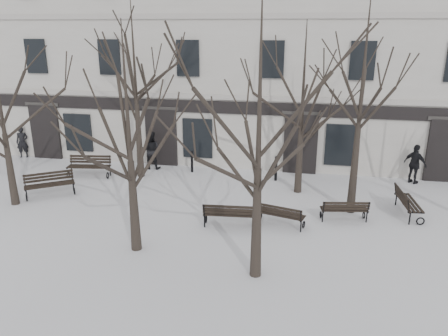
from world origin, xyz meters
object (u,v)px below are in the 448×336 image
(bench_0, at_px, (49,184))
(bench_3, at_px, (89,165))
(bench_1, at_px, (230,214))
(bench_5, at_px, (407,202))
(tree_1, at_px, (127,114))
(bench_4, at_px, (344,209))
(tree_2, at_px, (259,110))
(bench_2, at_px, (280,214))

(bench_0, bearing_deg, bench_3, 45.51)
(bench_1, distance_m, bench_5, 6.82)
(tree_1, relative_size, bench_4, 4.01)
(bench_4, xyz_separation_m, bench_5, (2.36, 1.04, 0.06))
(tree_2, height_order, bench_2, tree_2)
(tree_1, bearing_deg, bench_2, 29.98)
(tree_2, distance_m, bench_5, 8.54)
(tree_2, bearing_deg, bench_4, 57.12)
(bench_1, height_order, bench_3, bench_3)
(bench_2, bearing_deg, tree_1, 45.80)
(tree_2, xyz_separation_m, bench_4, (2.76, 4.28, -4.35))
(bench_0, relative_size, bench_4, 1.14)
(tree_1, height_order, bench_4, tree_1)
(tree_2, bearing_deg, bench_2, 82.18)
(bench_0, xyz_separation_m, bench_4, (12.06, -0.27, -0.08))
(tree_1, bearing_deg, bench_4, 27.21)
(tree_2, bearing_deg, bench_5, 46.03)
(tree_2, height_order, bench_3, tree_2)
(bench_0, xyz_separation_m, bench_5, (14.42, 0.77, -0.02))
(bench_3, relative_size, bench_4, 1.17)
(tree_2, bearing_deg, tree_1, 168.30)
(bench_2, height_order, bench_5, bench_5)
(bench_0, distance_m, bench_5, 14.44)
(tree_2, relative_size, bench_5, 3.91)
(bench_2, bearing_deg, bench_0, 8.92)
(bench_1, bearing_deg, bench_2, -171.99)
(tree_1, relative_size, tree_2, 0.92)
(tree_2, distance_m, bench_4, 6.70)
(tree_2, height_order, bench_4, tree_2)
(bench_0, height_order, bench_4, bench_0)
(tree_1, xyz_separation_m, bench_3, (-4.87, 6.35, -3.88))
(tree_1, distance_m, bench_5, 10.86)
(tree_1, xyz_separation_m, bench_5, (9.08, 4.49, -3.90))
(tree_2, bearing_deg, bench_0, 153.92)
(bench_0, xyz_separation_m, bench_1, (8.01, -1.57, -0.03))
(bench_0, xyz_separation_m, bench_3, (0.46, 2.62, 0.00))
(tree_1, height_order, bench_0, tree_1)
(bench_3, bearing_deg, bench_4, -21.75)
(tree_1, distance_m, bench_3, 8.89)
(bench_0, bearing_deg, bench_2, -41.36)
(bench_1, height_order, bench_5, bench_5)
(tree_2, relative_size, bench_0, 3.84)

